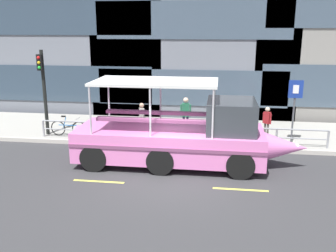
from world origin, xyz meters
TOP-DOWN VIEW (x-y plane):
  - ground_plane at (0.00, 0.00)m, footprint 120.00×120.00m
  - sidewalk at (0.00, 5.60)m, footprint 32.00×4.80m
  - curb_edge at (0.00, 3.11)m, footprint 32.00×0.18m
  - lane_centreline at (-0.00, -0.87)m, footprint 25.80×0.12m
  - curb_guardrail at (-0.13, 3.45)m, footprint 12.73×0.09m
  - traffic_light_pole at (-6.46, 3.82)m, footprint 0.24×0.46m
  - parking_sign at (4.81, 3.97)m, footprint 0.60×0.12m
  - leaned_bicycle at (-5.33, 3.73)m, footprint 1.74×0.46m
  - duck_tour_boat at (0.29, 1.25)m, footprint 8.81×2.68m
  - pedestrian_near_bow at (3.77, 4.42)m, footprint 0.35×0.30m
  - pedestrian_mid_left at (0.07, 4.72)m, footprint 0.51×0.24m
  - pedestrian_mid_right at (-1.92, 4.16)m, footprint 0.30×0.40m

SIDE VIEW (x-z plane):
  - ground_plane at x=0.00m, z-range 0.00..0.00m
  - lane_centreline at x=0.00m, z-range 0.00..0.01m
  - sidewalk at x=0.00m, z-range 0.00..0.18m
  - curb_edge at x=0.00m, z-range 0.00..0.18m
  - leaned_bicycle at x=-5.33m, z-range 0.08..1.04m
  - curb_guardrail at x=-0.13m, z-range 0.33..1.13m
  - duck_tour_boat at x=0.29m, z-range -0.53..2.69m
  - pedestrian_near_bow at x=3.77m, z-range 0.34..1.84m
  - pedestrian_mid_right at x=-1.92m, z-range 0.34..1.92m
  - pedestrian_mid_left at x=0.07m, z-range 0.36..2.15m
  - parking_sign at x=4.81m, z-range 0.68..3.46m
  - traffic_light_pole at x=-6.46m, z-range 0.60..4.56m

